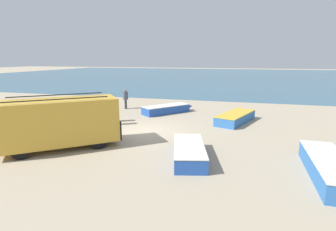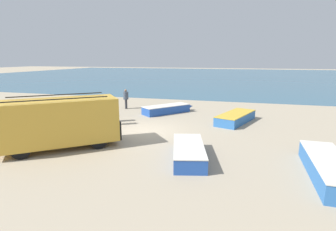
# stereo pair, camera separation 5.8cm
# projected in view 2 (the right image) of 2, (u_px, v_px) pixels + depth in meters

# --- Properties ---
(ground_plane) EXTENTS (200.00, 200.00, 0.00)m
(ground_plane) POSITION_uv_depth(u_px,v_px,m) (144.00, 131.00, 15.34)
(ground_plane) COLOR tan
(sea_water) EXTENTS (120.00, 80.00, 0.01)m
(sea_water) POSITION_uv_depth(u_px,v_px,m) (219.00, 75.00, 64.25)
(sea_water) COLOR #33607A
(sea_water) RESTS_ON ground_plane
(parked_van) EXTENTS (5.27, 4.81, 2.47)m
(parked_van) POSITION_uv_depth(u_px,v_px,m) (60.00, 122.00, 12.20)
(parked_van) COLOR gold
(parked_van) RESTS_ON ground_plane
(fishing_rowboat_0) EXTENTS (2.95, 4.48, 0.67)m
(fishing_rowboat_0) POSITION_uv_depth(u_px,v_px,m) (88.00, 112.00, 19.20)
(fishing_rowboat_0) COLOR #1E757F
(fishing_rowboat_0) RESTS_ON ground_plane
(fishing_rowboat_1) EXTENTS (2.63, 4.72, 0.62)m
(fishing_rowboat_1) POSITION_uv_depth(u_px,v_px,m) (237.00, 117.00, 17.47)
(fishing_rowboat_1) COLOR #2D66AD
(fishing_rowboat_1) RESTS_ON ground_plane
(fishing_rowboat_2) EXTENTS (2.02, 4.12, 0.61)m
(fishing_rowboat_2) POSITION_uv_depth(u_px,v_px,m) (188.00, 151.00, 11.19)
(fishing_rowboat_2) COLOR #234CA3
(fishing_rowboat_2) RESTS_ON ground_plane
(fishing_rowboat_3) EXTENTS (3.59, 4.05, 0.62)m
(fishing_rowboat_3) POSITION_uv_depth(u_px,v_px,m) (168.00, 109.00, 20.33)
(fishing_rowboat_3) COLOR #234CA3
(fishing_rowboat_3) RESTS_ON ground_plane
(fishing_rowboat_4) EXTENTS (1.38, 5.24, 0.68)m
(fishing_rowboat_4) POSITION_uv_depth(u_px,v_px,m) (327.00, 166.00, 9.52)
(fishing_rowboat_4) COLOR #2D66AD
(fishing_rowboat_4) RESTS_ON ground_plane
(fisherman_0) EXTENTS (0.45, 0.45, 1.71)m
(fisherman_0) POSITION_uv_depth(u_px,v_px,m) (108.00, 107.00, 17.32)
(fisherman_0) COLOR #38383D
(fisherman_0) RESTS_ON ground_plane
(fisherman_1) EXTENTS (0.44, 0.44, 1.67)m
(fisherman_1) POSITION_uv_depth(u_px,v_px,m) (110.00, 110.00, 16.47)
(fisherman_1) COLOR #38383D
(fisherman_1) RESTS_ON ground_plane
(fisherman_2) EXTENTS (0.43, 0.43, 1.64)m
(fisherman_2) POSITION_uv_depth(u_px,v_px,m) (126.00, 97.00, 21.87)
(fisherman_2) COLOR #38383D
(fisherman_2) RESTS_ON ground_plane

